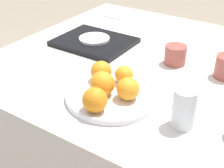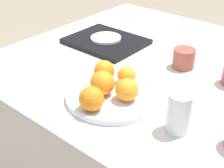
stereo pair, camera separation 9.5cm
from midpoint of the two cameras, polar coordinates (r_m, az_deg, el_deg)
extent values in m
cube|color=silver|center=(1.43, 8.86, -9.77)|extent=(1.12, 1.07, 0.76)
cylinder|color=silver|center=(0.98, 2.80, -2.24)|extent=(0.29, 0.29, 0.01)
torus|color=silver|center=(0.97, 2.81, -1.89)|extent=(0.29, 0.29, 0.01)
sphere|color=orange|center=(1.03, 1.21, 2.39)|extent=(0.07, 0.07, 0.07)
sphere|color=orange|center=(0.95, 1.08, 0.08)|extent=(0.08, 0.08, 0.08)
sphere|color=orange|center=(0.93, 5.68, -1.15)|extent=(0.07, 0.07, 0.07)
sphere|color=orange|center=(0.88, -0.70, -2.81)|extent=(0.07, 0.07, 0.07)
sphere|color=orange|center=(1.02, 5.35, 1.49)|extent=(0.06, 0.06, 0.06)
cylinder|color=silver|center=(0.85, 15.37, -5.17)|extent=(0.07, 0.07, 0.11)
cube|color=black|center=(1.35, 0.92, 7.77)|extent=(0.31, 0.25, 0.02)
cylinder|color=white|center=(1.35, 0.93, 8.35)|extent=(0.13, 0.13, 0.01)
cylinder|color=#9E4C42|center=(1.18, 15.27, 4.50)|extent=(0.08, 0.08, 0.07)
cube|color=white|center=(1.70, 5.66, 12.35)|extent=(0.11, 0.11, 0.01)
camera|label=1|loc=(0.05, -87.14, 1.71)|focal=50.00mm
camera|label=2|loc=(0.05, 92.86, -1.71)|focal=50.00mm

